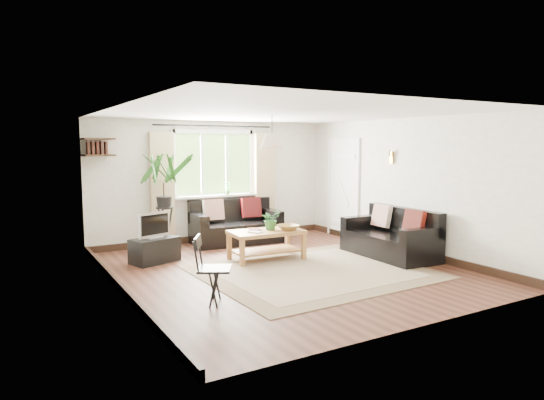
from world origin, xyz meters
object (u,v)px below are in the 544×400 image
sofa_right (389,234)px  folding_chair (215,270)px  coffee_table (266,245)px  palm_stand (164,203)px  tv_stand (155,250)px  sofa_back (236,223)px

sofa_right → folding_chair: folding_chair is taller
sofa_right → coffee_table: sofa_right is taller
palm_stand → folding_chair: (-0.35, -3.05, -0.48)m
tv_stand → folding_chair: size_ratio=0.91×
sofa_right → folding_chair: bearing=-76.1°
sofa_right → palm_stand: (-3.25, 2.27, 0.50)m
palm_stand → folding_chair: 3.11m
palm_stand → folding_chair: bearing=-96.6°
sofa_back → palm_stand: palm_stand is taller
sofa_right → sofa_back: bearing=-142.4°
sofa_right → folding_chair: size_ratio=2.03×
sofa_back → sofa_right: bearing=-49.5°
sofa_back → coffee_table: 1.56m
folding_chair → sofa_back: bearing=-0.3°
sofa_back → coffee_table: size_ratio=1.40×
coffee_table → folding_chair: bearing=-134.9°
sofa_right → tv_stand: bearing=-112.8°
sofa_back → coffee_table: (-0.18, -1.54, -0.15)m
coffee_table → folding_chair: (-1.66, -1.67, 0.17)m
sofa_right → tv_stand: 3.98m
coffee_table → folding_chair: size_ratio=1.46×
sofa_back → sofa_right: (1.76, -2.42, -0.00)m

